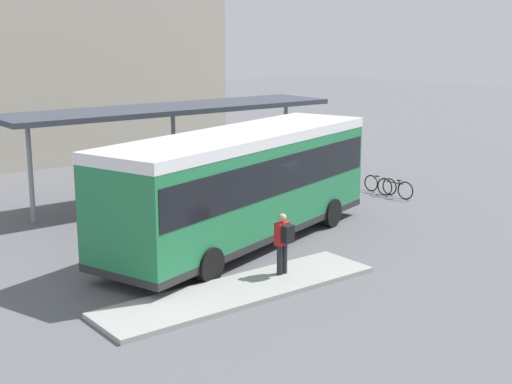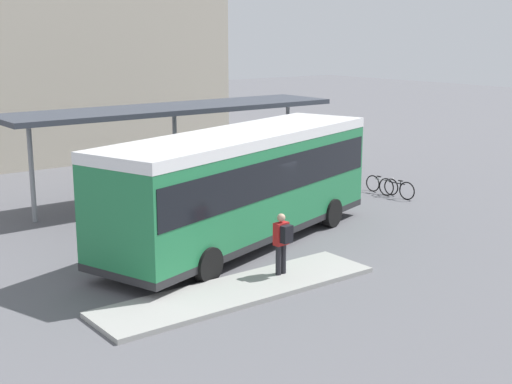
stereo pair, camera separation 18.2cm
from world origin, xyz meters
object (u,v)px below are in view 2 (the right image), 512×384
object	(u,v)px
pedestrian_waiting	(282,240)
bicycle_black	(397,189)
bicycle_white	(382,185)
city_bus	(242,179)

from	to	relation	value
pedestrian_waiting	bicycle_black	world-z (taller)	pedestrian_waiting
bicycle_black	bicycle_white	xyz separation A→B (m)	(0.13, 0.85, -0.02)
bicycle_black	bicycle_white	world-z (taller)	bicycle_black
city_bus	bicycle_white	bearing A→B (deg)	-3.28
city_bus	bicycle_white	xyz separation A→B (m)	(8.27, 2.13, -1.60)
pedestrian_waiting	bicycle_black	xyz separation A→B (m)	(9.17, 4.35, -0.67)
city_bus	pedestrian_waiting	xyz separation A→B (m)	(-1.02, -3.07, -0.91)
bicycle_black	bicycle_white	bearing A→B (deg)	-14.71
city_bus	bicycle_white	size ratio (longest dim) A/B	6.88
bicycle_black	bicycle_white	size ratio (longest dim) A/B	1.05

